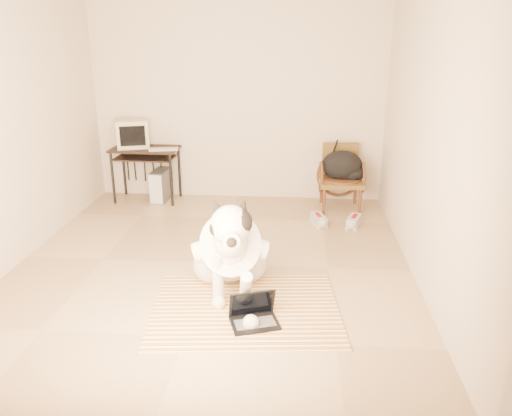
# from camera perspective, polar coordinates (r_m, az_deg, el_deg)

# --- Properties ---
(floor) EXTENTS (4.50, 4.50, 0.00)m
(floor) POSITION_cam_1_polar(r_m,az_deg,el_deg) (5.19, -4.91, -6.34)
(floor) COLOR tan
(floor) RESTS_ON ground
(wall_back) EXTENTS (4.50, 0.00, 4.50)m
(wall_back) POSITION_cam_1_polar(r_m,az_deg,el_deg) (6.96, -2.12, 12.02)
(wall_back) COLOR beige
(wall_back) RESTS_ON floor
(wall_front) EXTENTS (4.50, 0.00, 4.50)m
(wall_front) POSITION_cam_1_polar(r_m,az_deg,el_deg) (2.65, -13.77, -1.12)
(wall_front) COLOR beige
(wall_front) RESTS_ON floor
(wall_left) EXTENTS (0.00, 4.50, 4.50)m
(wall_left) POSITION_cam_1_polar(r_m,az_deg,el_deg) (5.48, -26.66, 7.92)
(wall_left) COLOR beige
(wall_left) RESTS_ON floor
(wall_right) EXTENTS (0.00, 4.50, 4.50)m
(wall_right) POSITION_cam_1_polar(r_m,az_deg,el_deg) (4.83, 18.90, 7.64)
(wall_right) COLOR beige
(wall_right) RESTS_ON floor
(rug) EXTENTS (1.70, 1.37, 0.02)m
(rug) POSITION_cam_1_polar(r_m,az_deg,el_deg) (4.36, -1.21, -11.53)
(rug) COLOR #C1671C
(rug) RESTS_ON floor
(dog) EXTENTS (0.69, 1.40, 1.05)m
(dog) POSITION_cam_1_polar(r_m,az_deg,el_deg) (4.47, -2.95, -4.94)
(dog) COLOR silver
(dog) RESTS_ON rug
(laptop) EXTENTS (0.45, 0.38, 0.27)m
(laptop) POSITION_cam_1_polar(r_m,az_deg,el_deg) (4.15, -0.28, -12.14)
(laptop) COLOR black
(laptop) RESTS_ON rug
(computer_desk) EXTENTS (0.92, 0.53, 0.75)m
(computer_desk) POSITION_cam_1_polar(r_m,az_deg,el_deg) (7.07, -12.56, 5.87)
(computer_desk) COLOR black
(computer_desk) RESTS_ON floor
(crt_monitor) EXTENTS (0.53, 0.51, 0.38)m
(crt_monitor) POSITION_cam_1_polar(r_m,az_deg,el_deg) (7.13, -13.93, 8.30)
(crt_monitor) COLOR #B5A88E
(crt_monitor) RESTS_ON computer_desk
(desk_keyboard) EXTENTS (0.40, 0.22, 0.03)m
(desk_keyboard) POSITION_cam_1_polar(r_m,az_deg,el_deg) (6.86, -10.51, 6.62)
(desk_keyboard) COLOR #B5A88E
(desk_keyboard) RESTS_ON computer_desk
(pc_tower) EXTENTS (0.23, 0.47, 0.43)m
(pc_tower) POSITION_cam_1_polar(r_m,az_deg,el_deg) (7.16, -10.79, 2.59)
(pc_tower) COLOR #49484B
(pc_tower) RESTS_ON floor
(rattan_chair) EXTENTS (0.58, 0.56, 0.85)m
(rattan_chair) POSITION_cam_1_polar(r_m,az_deg,el_deg) (6.75, 9.66, 3.50)
(rattan_chair) COLOR brown
(rattan_chair) RESTS_ON floor
(backpack) EXTENTS (0.57, 0.45, 0.40)m
(backpack) POSITION_cam_1_polar(r_m,az_deg,el_deg) (6.70, 10.00, 4.66)
(backpack) COLOR black
(backpack) RESTS_ON rattan_chair
(sneaker_left) EXTENTS (0.22, 0.35, 0.11)m
(sneaker_left) POSITION_cam_1_polar(r_m,az_deg,el_deg) (6.24, 7.17, -1.37)
(sneaker_left) COLOR silver
(sneaker_left) RESTS_ON floor
(sneaker_right) EXTENTS (0.23, 0.36, 0.12)m
(sneaker_right) POSITION_cam_1_polar(r_m,az_deg,el_deg) (6.25, 11.11, -1.52)
(sneaker_right) COLOR silver
(sneaker_right) RESTS_ON floor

